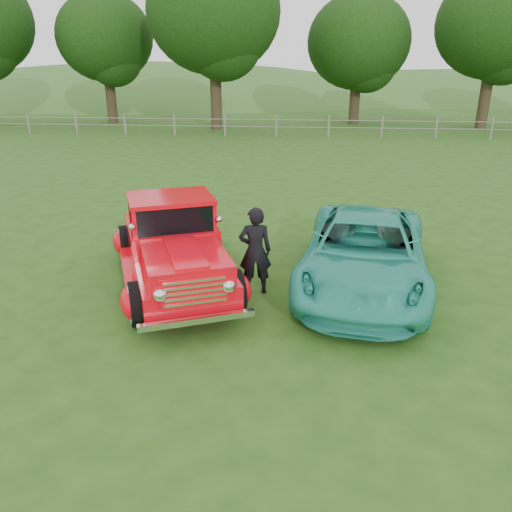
# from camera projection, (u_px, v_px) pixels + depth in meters

# --- Properties ---
(ground) EXTENTS (140.00, 140.00, 0.00)m
(ground) POSITION_uv_depth(u_px,v_px,m) (201.00, 316.00, 8.59)
(ground) COLOR #254C14
(ground) RESTS_ON ground
(distant_hills) EXTENTS (116.00, 60.00, 18.00)m
(distant_hills) POSITION_uv_depth(u_px,v_px,m) (262.00, 131.00, 65.72)
(distant_hills) COLOR #2D5A21
(distant_hills) RESTS_ON ground
(fence_line) EXTENTS (48.00, 0.12, 1.20)m
(fence_line) POSITION_uv_depth(u_px,v_px,m) (276.00, 126.00, 28.75)
(fence_line) COLOR slate
(fence_line) RESTS_ON ground
(tree_mid_west) EXTENTS (6.40, 6.40, 8.46)m
(tree_mid_west) POSITION_uv_depth(u_px,v_px,m) (105.00, 38.00, 33.59)
(tree_mid_west) COLOR #312118
(tree_mid_west) RESTS_ON ground
(tree_near_west) EXTENTS (8.00, 8.00, 10.42)m
(tree_near_west) POSITION_uv_depth(u_px,v_px,m) (214.00, 12.00, 29.63)
(tree_near_west) COLOR #312118
(tree_near_west) RESTS_ON ground
(tree_near_east) EXTENTS (6.80, 6.80, 8.33)m
(tree_near_east) POSITION_uv_depth(u_px,v_px,m) (359.00, 42.00, 33.09)
(tree_near_east) COLOR #312118
(tree_near_east) RESTS_ON ground
(tree_mid_east) EXTENTS (7.20, 7.20, 9.44)m
(tree_mid_east) POSITION_uv_depth(u_px,v_px,m) (497.00, 24.00, 30.18)
(tree_mid_east) COLOR #312118
(tree_mid_east) RESTS_ON ground
(red_pickup) EXTENTS (3.56, 5.27, 1.78)m
(red_pickup) POSITION_uv_depth(u_px,v_px,m) (173.00, 245.00, 9.60)
(red_pickup) COLOR black
(red_pickup) RESTS_ON ground
(teal_sedan) EXTENTS (2.96, 5.24, 1.38)m
(teal_sedan) POSITION_uv_depth(u_px,v_px,m) (364.00, 253.00, 9.50)
(teal_sedan) COLOR teal
(teal_sedan) RESTS_ON ground
(man) EXTENTS (0.67, 0.49, 1.67)m
(man) POSITION_uv_depth(u_px,v_px,m) (255.00, 251.00, 9.19)
(man) COLOR black
(man) RESTS_ON ground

